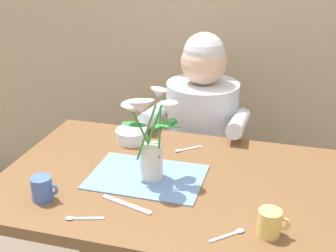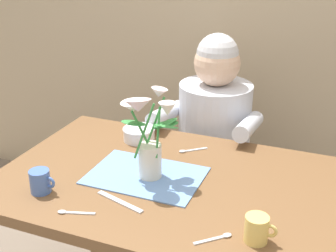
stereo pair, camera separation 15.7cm
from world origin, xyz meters
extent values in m
cube|color=brown|center=(0.00, 0.00, 0.72)|extent=(1.20, 0.80, 0.04)
cylinder|color=brown|center=(-0.54, 0.34, 0.35)|extent=(0.06, 0.06, 0.70)
cylinder|color=brown|center=(0.54, 0.34, 0.35)|extent=(0.06, 0.06, 0.70)
cylinder|color=#4C4C56|center=(-0.01, 0.62, 0.20)|extent=(0.30, 0.30, 0.40)
cylinder|color=silver|center=(-0.01, 0.62, 0.65)|extent=(0.34, 0.34, 0.50)
sphere|color=#DBB293|center=(-0.01, 0.62, 1.00)|extent=(0.21, 0.21, 0.21)
sphere|color=silver|center=(-0.01, 0.62, 1.04)|extent=(0.19, 0.19, 0.19)
cylinder|color=silver|center=(-0.20, 0.48, 0.78)|extent=(0.07, 0.33, 0.12)
cylinder|color=silver|center=(0.18, 0.48, 0.78)|extent=(0.07, 0.33, 0.12)
cube|color=#6B93D1|center=(-0.08, -0.01, 0.74)|extent=(0.40, 0.28, 0.00)
cylinder|color=silver|center=(-0.06, -0.01, 0.80)|extent=(0.08, 0.08, 0.13)
cylinder|color=#388E42|center=(-0.03, -0.01, 0.92)|extent=(0.02, 0.06, 0.17)
cone|color=white|center=(0.00, 0.00, 1.00)|extent=(0.09, 0.09, 0.05)
sphere|color=#E5D14C|center=(0.00, 0.00, 1.01)|extent=(0.02, 0.02, 0.02)
cylinder|color=#388E42|center=(-0.06, 0.02, 0.93)|extent=(0.07, 0.04, 0.20)
cone|color=silver|center=(-0.05, 0.06, 1.04)|extent=(0.08, 0.08, 0.04)
sphere|color=#E5D14C|center=(-0.05, 0.06, 1.04)|extent=(0.02, 0.02, 0.02)
cylinder|color=#388E42|center=(-0.09, -0.02, 0.92)|extent=(0.06, 0.06, 0.16)
cone|color=white|center=(-0.12, -0.02, 1.00)|extent=(0.12, 0.12, 0.04)
sphere|color=#E5D14C|center=(-0.12, -0.02, 1.01)|extent=(0.02, 0.02, 0.02)
cylinder|color=#388E42|center=(-0.07, -0.04, 0.93)|extent=(0.06, 0.06, 0.19)
cone|color=silver|center=(-0.07, -0.07, 1.03)|extent=(0.13, 0.13, 0.06)
sphere|color=#E5D14C|center=(-0.07, -0.07, 1.04)|extent=(0.02, 0.02, 0.02)
ellipsoid|color=#388E42|center=(0.00, -0.01, 0.95)|extent=(0.09, 0.04, 0.02)
ellipsoid|color=#388E42|center=(-0.02, 0.03, 0.94)|extent=(0.09, 0.09, 0.02)
ellipsoid|color=#388E42|center=(-0.12, -0.02, 0.94)|extent=(0.09, 0.04, 0.01)
ellipsoid|color=#388E42|center=(-0.02, 0.03, 0.94)|extent=(0.09, 0.09, 0.04)
cylinder|color=white|center=(-0.23, 0.26, 0.77)|extent=(0.13, 0.13, 0.05)
torus|color=white|center=(-0.23, 0.26, 0.79)|extent=(0.14, 0.14, 0.01)
cube|color=silver|center=(-0.09, -0.20, 0.74)|extent=(0.19, 0.07, 0.00)
cylinder|color=#E5C666|center=(0.36, -0.23, 0.78)|extent=(0.07, 0.07, 0.08)
torus|color=#E5C666|center=(0.40, -0.23, 0.78)|extent=(0.04, 0.01, 0.04)
cylinder|color=#476BB7|center=(-0.36, -0.24, 0.78)|extent=(0.07, 0.07, 0.08)
torus|color=#476BB7|center=(-0.32, -0.24, 0.78)|extent=(0.04, 0.01, 0.04)
cube|color=silver|center=(0.02, 0.25, 0.74)|extent=(0.08, 0.07, 0.00)
ellipsoid|color=silver|center=(-0.02, 0.22, 0.74)|extent=(0.03, 0.03, 0.01)
cube|color=silver|center=(0.24, -0.28, 0.74)|extent=(0.08, 0.08, 0.00)
ellipsoid|color=silver|center=(0.28, -0.24, 0.74)|extent=(0.03, 0.03, 0.01)
cube|color=silver|center=(-0.17, -0.30, 0.74)|extent=(0.10, 0.04, 0.00)
ellipsoid|color=silver|center=(-0.22, -0.32, 0.74)|extent=(0.03, 0.03, 0.01)
camera|label=1|loc=(0.37, -1.34, 1.54)|focal=48.29mm
camera|label=2|loc=(0.52, -1.29, 1.54)|focal=48.29mm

